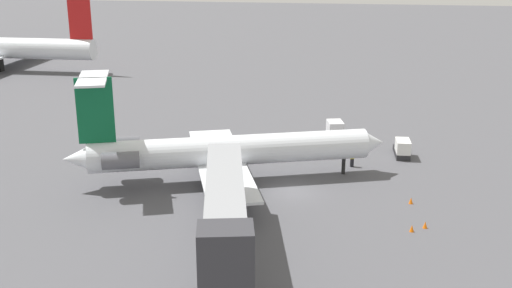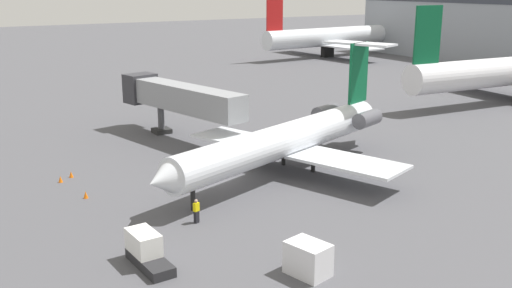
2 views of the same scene
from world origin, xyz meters
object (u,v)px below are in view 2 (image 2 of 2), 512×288
object	(u,v)px
traffic_cone_near	(71,174)
parked_airliner_west_end	(327,37)
jet_bridge	(175,97)
ground_crew_marshaller	(196,211)
regional_jet	(291,137)
traffic_cone_mid	(86,195)
baggage_tug_lead	(146,251)
traffic_cone_far	(60,179)
cargo_container_uld	(308,259)

from	to	relation	value
traffic_cone_near	parked_airliner_west_end	xyz separation A→B (m)	(-55.78, 70.24, 4.04)
jet_bridge	ground_crew_marshaller	distance (m)	23.73
regional_jet	traffic_cone_mid	xyz separation A→B (m)	(-2.55, -17.10, -2.83)
baggage_tug_lead	traffic_cone_mid	size ratio (longest dim) A/B	7.40
baggage_tug_lead	parked_airliner_west_end	xyz separation A→B (m)	(-74.12, 70.55, 3.48)
traffic_cone_far	parked_airliner_west_end	xyz separation A→B (m)	(-56.60, 71.32, 4.04)
cargo_container_uld	traffic_cone_mid	size ratio (longest dim) A/B	4.89
ground_crew_marshaller	traffic_cone_mid	size ratio (longest dim) A/B	3.07
baggage_tug_lead	traffic_cone_near	size ratio (longest dim) A/B	7.40
cargo_container_uld	traffic_cone_far	world-z (taller)	cargo_container_uld
regional_jet	jet_bridge	bearing A→B (deg)	-166.64
jet_bridge	cargo_container_uld	world-z (taller)	jet_bridge
jet_bridge	traffic_cone_far	xyz separation A→B (m)	(8.55, -14.08, -4.11)
baggage_tug_lead	traffic_cone_near	world-z (taller)	baggage_tug_lead
baggage_tug_lead	parked_airliner_west_end	bearing A→B (deg)	136.41
traffic_cone_far	parked_airliner_west_end	size ratio (longest dim) A/B	0.02
traffic_cone_far	ground_crew_marshaller	bearing A→B (deg)	23.72
ground_crew_marshaller	traffic_cone_far	size ratio (longest dim) A/B	3.07
baggage_tug_lead	traffic_cone_far	world-z (taller)	baggage_tug_lead
baggage_tug_lead	parked_airliner_west_end	distance (m)	102.39
regional_jet	parked_airliner_west_end	distance (m)	83.35
traffic_cone_mid	ground_crew_marshaller	bearing A→B (deg)	30.78
baggage_tug_lead	regional_jet	bearing A→B (deg)	120.82
jet_bridge	baggage_tug_lead	distance (m)	29.49
baggage_tug_lead	cargo_container_uld	size ratio (longest dim) A/B	1.51
traffic_cone_near	traffic_cone_mid	size ratio (longest dim) A/B	1.00
ground_crew_marshaller	baggage_tug_lead	size ratio (longest dim) A/B	0.42
regional_jet	traffic_cone_far	bearing A→B (deg)	-112.32
cargo_container_uld	traffic_cone_mid	bearing A→B (deg)	-158.59
traffic_cone_far	parked_airliner_west_end	bearing A→B (deg)	128.44
regional_jet	traffic_cone_far	xyz separation A→B (m)	(-7.33, -17.85, -2.83)
jet_bridge	baggage_tug_lead	size ratio (longest dim) A/B	4.39
cargo_container_uld	traffic_cone_far	size ratio (longest dim) A/B	4.89
traffic_cone_near	traffic_cone_mid	distance (m)	5.61
traffic_cone_near	parked_airliner_west_end	world-z (taller)	parked_airliner_west_end
jet_bridge	baggage_tug_lead	bearing A→B (deg)	-27.05
cargo_container_uld	traffic_cone_near	bearing A→B (deg)	-163.96
jet_bridge	traffic_cone_near	world-z (taller)	jet_bridge
regional_jet	traffic_cone_mid	distance (m)	17.52
baggage_tug_lead	jet_bridge	bearing A→B (deg)	152.95
regional_jet	jet_bridge	distance (m)	16.37
jet_bridge	parked_airliner_west_end	bearing A→B (deg)	130.01
baggage_tug_lead	traffic_cone_far	distance (m)	17.54
cargo_container_uld	parked_airliner_west_end	xyz separation A→B (m)	(-79.98, 63.28, 3.36)
ground_crew_marshaller	baggage_tug_lead	bearing A→B (deg)	-51.63
traffic_cone_mid	parked_airliner_west_end	world-z (taller)	parked_airliner_west_end
regional_jet	traffic_cone_mid	size ratio (longest dim) A/B	52.95
jet_bridge	parked_airliner_west_end	xyz separation A→B (m)	(-48.05, 57.24, -0.07)
ground_crew_marshaller	traffic_cone_near	world-z (taller)	ground_crew_marshaller
traffic_cone_far	jet_bridge	bearing A→B (deg)	121.28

